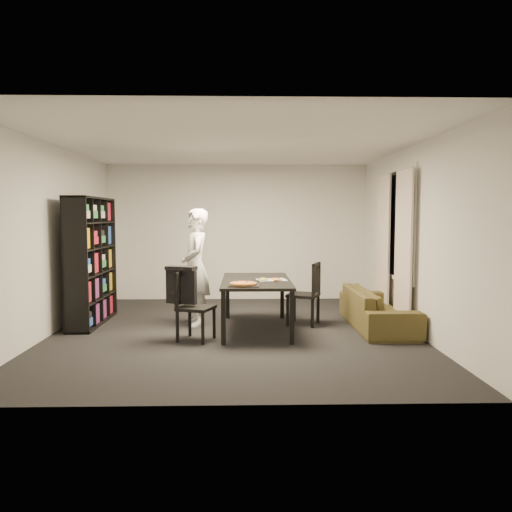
{
  "coord_description": "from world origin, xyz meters",
  "views": [
    {
      "loc": [
        0.14,
        -6.92,
        1.63
      ],
      "look_at": [
        0.31,
        0.19,
        1.05
      ],
      "focal_mm": 35.0,
      "sensor_mm": 36.0,
      "label": 1
    }
  ],
  "objects_px": {
    "chair_left": "(190,301)",
    "baking_tray": "(244,285)",
    "person": "(196,267)",
    "pepperoni_pizza": "(243,284)",
    "sofa": "(378,308)",
    "dining_table": "(256,284)",
    "chair_right": "(309,289)",
    "bookshelf": "(91,261)"
  },
  "relations": [
    {
      "from": "chair_right",
      "to": "person",
      "type": "distance_m",
      "value": 1.72
    },
    {
      "from": "bookshelf",
      "to": "chair_right",
      "type": "height_order",
      "value": "bookshelf"
    },
    {
      "from": "bookshelf",
      "to": "sofa",
      "type": "bearing_deg",
      "value": -5.31
    },
    {
      "from": "chair_left",
      "to": "dining_table",
      "type": "bearing_deg",
      "value": -38.19
    },
    {
      "from": "chair_right",
      "to": "baking_tray",
      "type": "bearing_deg",
      "value": -25.76
    },
    {
      "from": "person",
      "to": "pepperoni_pizza",
      "type": "bearing_deg",
      "value": 26.97
    },
    {
      "from": "chair_right",
      "to": "baking_tray",
      "type": "height_order",
      "value": "chair_right"
    },
    {
      "from": "person",
      "to": "pepperoni_pizza",
      "type": "xyz_separation_m",
      "value": [
        0.71,
        -0.93,
        -0.12
      ]
    },
    {
      "from": "baking_tray",
      "to": "bookshelf",
      "type": "bearing_deg",
      "value": 154.37
    },
    {
      "from": "person",
      "to": "dining_table",
      "type": "bearing_deg",
      "value": 58.95
    },
    {
      "from": "person",
      "to": "sofa",
      "type": "bearing_deg",
      "value": 75.16
    },
    {
      "from": "person",
      "to": "sofa",
      "type": "xyz_separation_m",
      "value": [
        2.66,
        -0.22,
        -0.58
      ]
    },
    {
      "from": "chair_left",
      "to": "baking_tray",
      "type": "height_order",
      "value": "chair_left"
    },
    {
      "from": "chair_left",
      "to": "chair_right",
      "type": "distance_m",
      "value": 1.88
    },
    {
      "from": "baking_tray",
      "to": "chair_right",
      "type": "bearing_deg",
      "value": 43.11
    },
    {
      "from": "chair_left",
      "to": "baking_tray",
      "type": "relative_size",
      "value": 2.24
    },
    {
      "from": "bookshelf",
      "to": "chair_right",
      "type": "bearing_deg",
      "value": -3.57
    },
    {
      "from": "bookshelf",
      "to": "pepperoni_pizza",
      "type": "height_order",
      "value": "bookshelf"
    },
    {
      "from": "chair_left",
      "to": "sofa",
      "type": "bearing_deg",
      "value": -55.82
    },
    {
      "from": "bookshelf",
      "to": "dining_table",
      "type": "height_order",
      "value": "bookshelf"
    },
    {
      "from": "chair_left",
      "to": "baking_tray",
      "type": "distance_m",
      "value": 0.75
    },
    {
      "from": "chair_left",
      "to": "person",
      "type": "distance_m",
      "value": 0.95
    },
    {
      "from": "dining_table",
      "to": "person",
      "type": "relative_size",
      "value": 1.0
    },
    {
      "from": "person",
      "to": "baking_tray",
      "type": "distance_m",
      "value": 1.19
    },
    {
      "from": "baking_tray",
      "to": "sofa",
      "type": "distance_m",
      "value": 2.11
    },
    {
      "from": "dining_table",
      "to": "pepperoni_pizza",
      "type": "xyz_separation_m",
      "value": [
        -0.18,
        -0.59,
        0.09
      ]
    },
    {
      "from": "chair_left",
      "to": "pepperoni_pizza",
      "type": "distance_m",
      "value": 0.74
    },
    {
      "from": "bookshelf",
      "to": "baking_tray",
      "type": "height_order",
      "value": "bookshelf"
    },
    {
      "from": "chair_right",
      "to": "person",
      "type": "xyz_separation_m",
      "value": [
        -1.68,
        0.03,
        0.33
      ]
    },
    {
      "from": "chair_right",
      "to": "pepperoni_pizza",
      "type": "relative_size",
      "value": 2.67
    },
    {
      "from": "dining_table",
      "to": "sofa",
      "type": "height_order",
      "value": "dining_table"
    },
    {
      "from": "bookshelf",
      "to": "person",
      "type": "height_order",
      "value": "bookshelf"
    },
    {
      "from": "chair_right",
      "to": "sofa",
      "type": "distance_m",
      "value": 1.03
    },
    {
      "from": "baking_tray",
      "to": "dining_table",
      "type": "bearing_deg",
      "value": 74.18
    },
    {
      "from": "chair_right",
      "to": "pepperoni_pizza",
      "type": "distance_m",
      "value": 1.35
    },
    {
      "from": "dining_table",
      "to": "sofa",
      "type": "relative_size",
      "value": 0.9
    },
    {
      "from": "chair_left",
      "to": "chair_right",
      "type": "relative_size",
      "value": 0.96
    },
    {
      "from": "dining_table",
      "to": "chair_right",
      "type": "relative_size",
      "value": 1.85
    },
    {
      "from": "dining_table",
      "to": "baking_tray",
      "type": "bearing_deg",
      "value": -105.82
    },
    {
      "from": "pepperoni_pizza",
      "to": "sofa",
      "type": "bearing_deg",
      "value": 20.01
    },
    {
      "from": "chair_left",
      "to": "chair_right",
      "type": "xyz_separation_m",
      "value": [
        1.67,
        0.85,
        0.02
      ]
    },
    {
      "from": "pepperoni_pizza",
      "to": "sofa",
      "type": "xyz_separation_m",
      "value": [
        1.96,
        0.71,
        -0.47
      ]
    }
  ]
}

